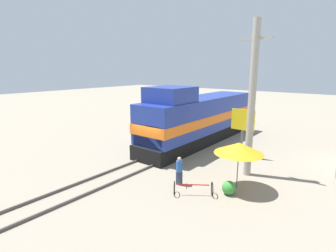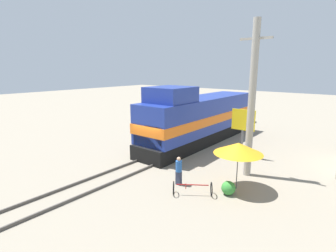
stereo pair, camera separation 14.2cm
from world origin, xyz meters
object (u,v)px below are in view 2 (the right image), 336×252
object	(u,v)px
utility_pole	(252,100)
person_bystander	(179,170)
locomotive	(198,119)
vendor_umbrella	(238,148)
billboard_sign	(243,123)
bicycle	(192,188)

from	to	relation	value
utility_pole	person_bystander	bearing A→B (deg)	-122.65
person_bystander	locomotive	bearing A→B (deg)	115.35
vendor_umbrella	billboard_sign	distance (m)	5.42
locomotive	person_bystander	distance (m)	8.55
billboard_sign	person_bystander	world-z (taller)	billboard_sign
utility_pole	person_bystander	world-z (taller)	utility_pole
locomotive	utility_pole	xyz separation A→B (m)	(5.97, -3.97, 2.39)
billboard_sign	bicycle	world-z (taller)	billboard_sign
utility_pole	vendor_umbrella	distance (m)	3.15
locomotive	utility_pole	size ratio (longest dim) A/B	1.58
billboard_sign	bicycle	distance (m)	7.42
locomotive	person_bystander	bearing A→B (deg)	-64.65
utility_pole	bicycle	bearing A→B (deg)	-104.49
locomotive	billboard_sign	size ratio (longest dim) A/B	4.08
vendor_umbrella	person_bystander	world-z (taller)	vendor_umbrella
locomotive	billboard_sign	xyz separation A→B (m)	(4.36, -1.10, 0.39)
billboard_sign	vendor_umbrella	bearing A→B (deg)	-69.13
locomotive	bicycle	distance (m)	9.69
utility_pole	vendor_umbrella	size ratio (longest dim) A/B	3.51
locomotive	utility_pole	distance (m)	7.56
billboard_sign	person_bystander	bearing A→B (deg)	-96.46
billboard_sign	person_bystander	xyz separation A→B (m)	(-0.74, -6.54, -1.63)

